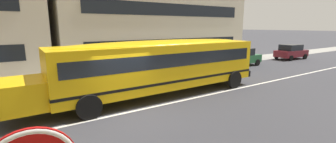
{
  "coord_description": "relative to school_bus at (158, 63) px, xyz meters",
  "views": [
    {
      "loc": [
        -3.55,
        -8.72,
        3.65
      ],
      "look_at": [
        2.61,
        0.74,
        1.4
      ],
      "focal_mm": 24.44,
      "sensor_mm": 36.0,
      "label": 1
    }
  ],
  "objects": [
    {
      "name": "parked_car_maroon_past_driveway",
      "position": [
        19.35,
        3.61,
        -0.89
      ],
      "size": [
        3.99,
        2.05,
        1.64
      ],
      "rotation": [
        0.0,
        0.0,
        -0.05
      ],
      "color": "maroon",
      "rests_on": "ground_plane"
    },
    {
      "name": "school_bus",
      "position": [
        0.0,
        0.0,
        0.0
      ],
      "size": [
        13.11,
        3.1,
        2.93
      ],
      "rotation": [
        0.0,
        0.0,
        3.15
      ],
      "color": "yellow",
      "rests_on": "ground_plane"
    },
    {
      "name": "ground_plane",
      "position": [
        -2.49,
        -1.48,
        -1.74
      ],
      "size": [
        400.0,
        400.0,
        0.0
      ],
      "primitive_type": "plane",
      "color": "#38383D"
    },
    {
      "name": "lane_centreline",
      "position": [
        -2.49,
        -1.48,
        -1.74
      ],
      "size": [
        110.0,
        0.16,
        0.01
      ],
      "primitive_type": "cube",
      "color": "silver",
      "rests_on": "ground_plane"
    },
    {
      "name": "parked_car_green_by_lamppost",
      "position": [
        11.13,
        3.75,
        -0.89
      ],
      "size": [
        3.93,
        1.95,
        1.64
      ],
      "rotation": [
        0.0,
        0.0,
        0.02
      ],
      "color": "#236038",
      "rests_on": "ground_plane"
    },
    {
      "name": "sidewalk_far",
      "position": [
        -2.49,
        6.25,
        -1.73
      ],
      "size": [
        120.0,
        3.0,
        0.01
      ],
      "primitive_type": "cube",
      "color": "gray",
      "rests_on": "ground_plane"
    }
  ]
}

